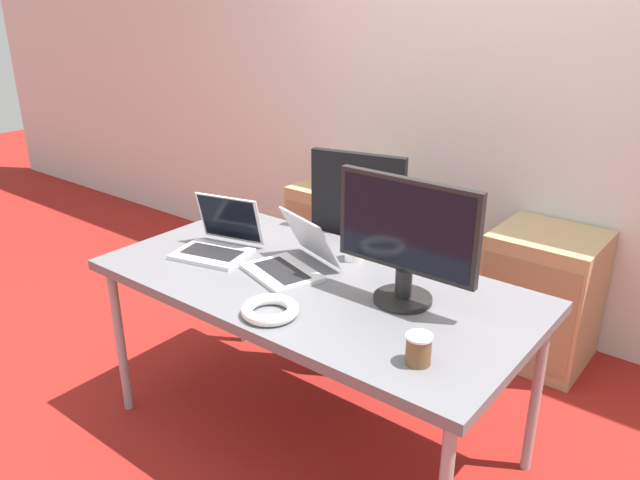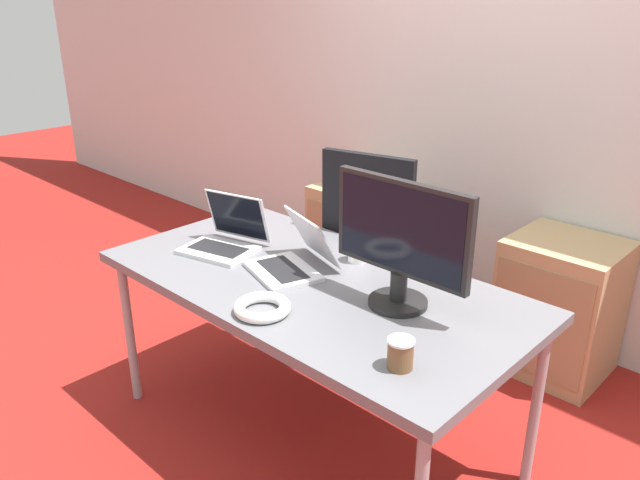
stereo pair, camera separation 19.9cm
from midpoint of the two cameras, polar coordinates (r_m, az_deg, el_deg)
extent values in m
plane|color=maroon|center=(2.79, -2.72, -17.44)|extent=(14.00, 14.00, 0.00)
cube|color=silver|center=(3.43, 13.59, 13.52)|extent=(10.00, 0.05, 2.60)
cube|color=slate|center=(2.40, -3.03, -4.11)|extent=(1.68, 0.86, 0.04)
cylinder|color=#99999E|center=(2.91, -19.72, -8.72)|extent=(0.04, 0.04, 0.70)
cylinder|color=#99999E|center=(3.29, -8.93, -3.88)|extent=(0.04, 0.04, 0.70)
cylinder|color=#99999E|center=(2.52, 16.98, -13.41)|extent=(0.04, 0.04, 0.70)
cylinder|color=#232326|center=(3.38, 3.09, -9.26)|extent=(0.56, 0.56, 0.04)
cylinder|color=gray|center=(3.26, 3.17, -5.72)|extent=(0.05, 0.05, 0.44)
cube|color=black|center=(3.17, 3.25, -2.24)|extent=(0.58, 0.58, 0.07)
cube|color=black|center=(2.82, 1.39, 2.01)|extent=(0.44, 0.14, 0.60)
cube|color=tan|center=(3.84, 0.36, 0.12)|extent=(0.50, 0.46, 0.68)
cube|color=#977D56|center=(3.67, -1.88, -0.94)|extent=(0.46, 0.01, 0.54)
cube|color=tan|center=(3.29, 18.04, -4.97)|extent=(0.50, 0.46, 0.68)
cube|color=#977D56|center=(3.09, 16.46, -6.56)|extent=(0.46, 0.01, 0.54)
cylinder|color=silver|center=(3.70, 0.37, 6.32)|extent=(0.08, 0.08, 0.18)
cylinder|color=#3359B2|center=(3.67, 0.38, 7.84)|extent=(0.03, 0.03, 0.02)
cube|color=silver|center=(2.43, -5.84, -3.03)|extent=(0.35, 0.30, 0.02)
cube|color=black|center=(2.43, -5.85, -2.83)|extent=(0.27, 0.19, 0.00)
cube|color=silver|center=(2.48, -3.23, 0.24)|extent=(0.32, 0.20, 0.20)
cube|color=black|center=(2.48, -3.28, 0.25)|extent=(0.29, 0.18, 0.18)
cube|color=silver|center=(2.65, -11.98, -1.30)|extent=(0.34, 0.28, 0.02)
cube|color=black|center=(2.64, -12.00, -1.11)|extent=(0.27, 0.17, 0.00)
cube|color=silver|center=(2.70, -10.35, 1.91)|extent=(0.30, 0.13, 0.21)
cube|color=black|center=(2.69, -10.45, 1.91)|extent=(0.28, 0.12, 0.19)
cylinder|color=black|center=(2.23, 5.03, -5.42)|extent=(0.21, 0.21, 0.02)
cylinder|color=black|center=(2.20, 5.09, -3.98)|extent=(0.06, 0.06, 0.10)
cube|color=black|center=(2.12, 5.28, 1.32)|extent=(0.54, 0.03, 0.33)
cube|color=black|center=(2.11, 5.04, 1.20)|extent=(0.50, 0.00, 0.30)
cylinder|color=white|center=(2.54, 0.93, -0.79)|extent=(0.08, 0.08, 0.10)
cylinder|color=brown|center=(1.87, 5.95, -10.09)|extent=(0.08, 0.08, 0.09)
cylinder|color=white|center=(1.85, 6.01, -8.85)|extent=(0.08, 0.08, 0.01)
torus|color=white|center=(2.15, -7.28, -6.39)|extent=(0.20, 0.20, 0.04)
camera|label=1|loc=(0.10, -92.42, -0.98)|focal=35.00mm
camera|label=2|loc=(0.10, 87.58, 0.98)|focal=35.00mm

